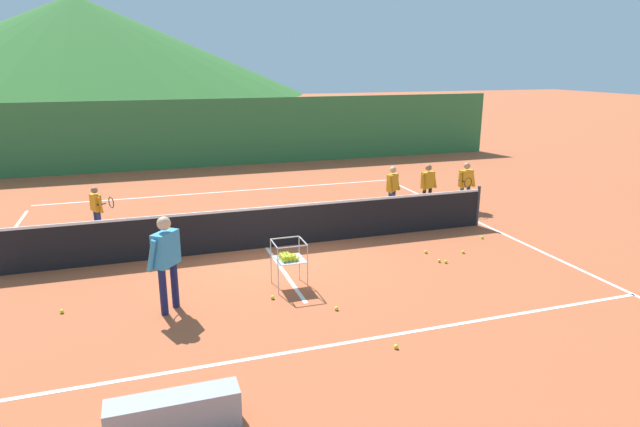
% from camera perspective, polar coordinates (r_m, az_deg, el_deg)
% --- Properties ---
extents(ground_plane, '(120.00, 120.00, 0.00)m').
position_cam_1_polar(ground_plane, '(12.49, -5.65, -3.60)').
color(ground_plane, '#B25633').
extents(line_baseline_near, '(11.62, 0.08, 0.01)m').
position_cam_1_polar(line_baseline_near, '(8.38, 1.64, -13.64)').
color(line_baseline_near, white).
rests_on(line_baseline_near, ground).
extents(line_baseline_far, '(11.62, 0.08, 0.01)m').
position_cam_1_polar(line_baseline_far, '(18.05, -9.78, 2.29)').
color(line_baseline_far, white).
rests_on(line_baseline_far, ground).
extents(line_sideline_east, '(0.08, 10.53, 0.01)m').
position_cam_1_polar(line_sideline_east, '(14.80, 16.86, -1.12)').
color(line_sideline_east, white).
rests_on(line_sideline_east, ground).
extents(line_service_center, '(0.08, 6.28, 0.01)m').
position_cam_1_polar(line_service_center, '(12.49, -5.65, -3.58)').
color(line_service_center, white).
rests_on(line_service_center, ground).
extents(tennis_net, '(11.26, 0.08, 1.05)m').
position_cam_1_polar(tennis_net, '(12.34, -5.71, -1.40)').
color(tennis_net, '#333338').
rests_on(tennis_net, ground).
extents(instructor, '(0.59, 0.81, 1.67)m').
position_cam_1_polar(instructor, '(9.39, -15.92, -4.24)').
color(instructor, '#191E4C').
rests_on(instructor, ground).
extents(student_0, '(0.58, 0.49, 1.19)m').
position_cam_1_polar(student_0, '(14.32, -22.47, 0.77)').
color(student_0, navy).
rests_on(student_0, ground).
extents(student_1, '(0.52, 0.45, 1.34)m').
position_cam_1_polar(student_1, '(15.13, 7.65, 2.93)').
color(student_1, navy).
rests_on(student_1, ground).
extents(student_2, '(0.55, 0.34, 1.34)m').
position_cam_1_polar(student_2, '(15.63, 11.30, 3.16)').
color(student_2, black).
rests_on(student_2, ground).
extents(student_3, '(0.60, 0.53, 1.37)m').
position_cam_1_polar(student_3, '(15.99, 15.14, 3.27)').
color(student_3, navy).
rests_on(student_3, ground).
extents(ball_cart, '(0.58, 0.58, 0.90)m').
position_cam_1_polar(ball_cart, '(10.13, -3.38, -4.63)').
color(ball_cart, '#B7B7BC').
rests_on(ball_cart, ground).
extents(tennis_ball_0, '(0.07, 0.07, 0.07)m').
position_cam_1_polar(tennis_ball_0, '(12.29, 11.10, -3.99)').
color(tennis_ball_0, yellow).
rests_on(tennis_ball_0, ground).
extents(tennis_ball_1, '(0.07, 0.07, 0.07)m').
position_cam_1_polar(tennis_ball_1, '(11.81, 12.45, -4.88)').
color(tennis_ball_1, yellow).
rests_on(tennis_ball_1, ground).
extents(tennis_ball_2, '(0.07, 0.07, 0.07)m').
position_cam_1_polar(tennis_ball_2, '(12.47, 14.86, -3.93)').
color(tennis_ball_2, yellow).
rests_on(tennis_ball_2, ground).
extents(tennis_ball_3, '(0.07, 0.07, 0.07)m').
position_cam_1_polar(tennis_ball_3, '(8.34, 8.01, -13.73)').
color(tennis_ball_3, yellow).
rests_on(tennis_ball_3, ground).
extents(tennis_ball_4, '(0.07, 0.07, 0.07)m').
position_cam_1_polar(tennis_ball_4, '(9.85, -5.03, -8.80)').
color(tennis_ball_4, yellow).
rests_on(tennis_ball_4, ground).
extents(tennis_ball_6, '(0.07, 0.07, 0.07)m').
position_cam_1_polar(tennis_ball_6, '(13.61, 16.73, -2.43)').
color(tennis_ball_6, yellow).
rests_on(tennis_ball_6, ground).
extents(tennis_ball_7, '(0.07, 0.07, 0.07)m').
position_cam_1_polar(tennis_ball_7, '(11.79, 13.12, -4.96)').
color(tennis_ball_7, yellow).
rests_on(tennis_ball_7, ground).
extents(tennis_ball_8, '(0.07, 0.07, 0.07)m').
position_cam_1_polar(tennis_ball_8, '(10.29, -25.58, -9.29)').
color(tennis_ball_8, yellow).
rests_on(tennis_ball_8, ground).
extents(tennis_ball_9, '(0.07, 0.07, 0.07)m').
position_cam_1_polar(tennis_ball_9, '(9.41, 1.73, -9.96)').
color(tennis_ball_9, yellow).
rests_on(tennis_ball_9, ground).
extents(windscreen_fence, '(25.57, 0.08, 2.72)m').
position_cam_1_polar(windscreen_fence, '(22.37, -11.79, 8.29)').
color(windscreen_fence, '#33753D').
rests_on(windscreen_fence, ground).
extents(courtside_bench, '(1.50, 0.36, 0.46)m').
position_cam_1_polar(courtside_bench, '(6.80, -15.13, -19.70)').
color(courtside_bench, '#99999E').
rests_on(courtside_bench, ground).
extents(hill_0, '(58.12, 58.12, 12.45)m').
position_cam_1_polar(hill_0, '(79.75, -24.11, 15.89)').
color(hill_0, '#2D6628').
rests_on(hill_0, ground).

